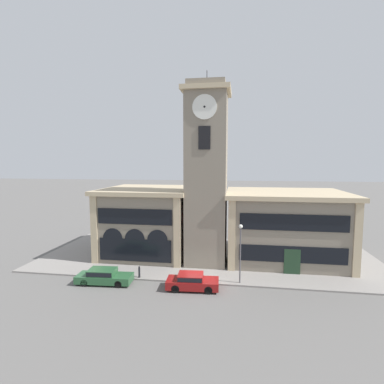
{
  "coord_description": "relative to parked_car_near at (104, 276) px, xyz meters",
  "views": [
    {
      "loc": [
        3.22,
        -25.22,
        10.72
      ],
      "look_at": [
        -1.2,
        3.44,
        7.82
      ],
      "focal_mm": 28.0,
      "sensor_mm": 36.0,
      "label": 1
    }
  ],
  "objects": [
    {
      "name": "parked_car_near",
      "position": [
        0.0,
        0.0,
        0.0
      ],
      "size": [
        4.98,
        2.06,
        1.31
      ],
      "rotation": [
        0.0,
        0.0,
        0.06
      ],
      "color": "#285633",
      "rests_on": "ground_plane"
    },
    {
      "name": "parked_car_mid",
      "position": [
        7.91,
        0.0,
        0.02
      ],
      "size": [
        4.49,
        2.15,
        1.34
      ],
      "rotation": [
        0.0,
        0.0,
        0.06
      ],
      "color": "maroon",
      "rests_on": "ground_plane"
    },
    {
      "name": "town_hall_left_wing",
      "position": [
        1.31,
        9.49,
        3.19
      ],
      "size": [
        10.21,
        10.65,
        7.7
      ],
      "color": "gray",
      "rests_on": "ground_plane"
    },
    {
      "name": "sidewalk_kerb",
      "position": [
        8.41,
        8.81,
        -0.61
      ],
      "size": [
        36.89,
        15.39,
        0.15
      ],
      "color": "gray",
      "rests_on": "ground_plane"
    },
    {
      "name": "street_lamp",
      "position": [
        11.92,
        1.63,
        2.94
      ],
      "size": [
        0.36,
        0.36,
        5.22
      ],
      "color": "#4C4C51",
      "rests_on": "sidewalk_kerb"
    },
    {
      "name": "clock_tower",
      "position": [
        8.41,
        6.6,
        8.68
      ],
      "size": [
        4.8,
        4.8,
        19.82
      ],
      "color": "gray",
      "rests_on": "ground_plane"
    },
    {
      "name": "town_hall_right_wing",
      "position": [
        16.81,
        9.5,
        3.1
      ],
      "size": [
        12.8,
        10.65,
        7.53
      ],
      "color": "gray",
      "rests_on": "ground_plane"
    },
    {
      "name": "ground_plane",
      "position": [
        8.41,
        1.11,
        -0.69
      ],
      "size": [
        300.0,
        300.0,
        0.0
      ],
      "primitive_type": "plane",
      "color": "#605E5B"
    },
    {
      "name": "bollard",
      "position": [
        2.78,
        1.48,
        -0.02
      ],
      "size": [
        0.18,
        0.18,
        1.06
      ],
      "color": "black",
      "rests_on": "sidewalk_kerb"
    }
  ]
}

